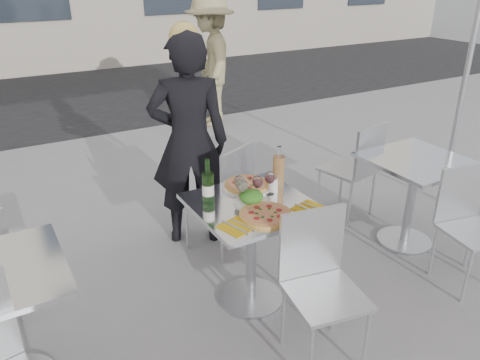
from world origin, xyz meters
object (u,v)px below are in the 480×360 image
pizza_far (247,185)px  wineglass_white_b (239,182)px  side_chair_rfar (358,164)px  main_table (252,232)px  pizza_near (266,215)px  woman_diner (189,142)px  wineglass_white_a (243,186)px  napkin_right (310,209)px  pedestrian_b (211,62)px  side_chair_rnear (467,217)px  sugar_shaker (273,184)px  chair_far (227,190)px  salad_plate (251,198)px  napkin_left (237,226)px  side_table_right (414,183)px  wineglass_red_b (270,178)px  carafe (279,171)px  wineglass_red_a (258,183)px  wine_bottle (208,186)px  chair_near (319,274)px

pizza_far → wineglass_white_b: (-0.12, -0.11, 0.09)m
side_chair_rfar → main_table: bearing=8.7°
wineglass_white_b → pizza_near: bearing=-86.8°
woman_diner → wineglass_white_a: (-0.04, -0.91, 0.00)m
main_table → napkin_right: 0.42m
main_table → pizza_far: size_ratio=2.23×
side_chair_rfar → wineglass_white_b: 1.55m
pedestrian_b → pizza_near: (-1.59, -3.90, -0.13)m
side_chair_rnear → sugar_shaker: 1.41m
chair_far → side_chair_rnear: (1.30, -1.16, -0.03)m
pizza_near → side_chair_rfar: bearing=27.1°
main_table → woman_diner: bearing=90.0°
side_chair_rfar → pedestrian_b: 3.19m
salad_plate → wineglass_white_b: (-0.03, 0.10, 0.07)m
pedestrian_b → napkin_left: size_ratio=7.99×
side_table_right → pedestrian_b: pedestrian_b is taller
pedestrian_b → wineglass_red_b: pedestrian_b is taller
main_table → woman_diner: size_ratio=0.44×
main_table → wineglass_white_a: (-0.04, 0.04, 0.32)m
carafe → wineglass_red_a: (-0.21, -0.07, -0.01)m
wineglass_red_b → napkin_left: wineglass_red_b is taller
main_table → wineglass_red_a: (0.07, 0.04, 0.32)m
sugar_shaker → pizza_far: bearing=131.8°
side_table_right → wine_bottle: wine_bottle is taller
chair_far → sugar_shaker: chair_far is taller
chair_near → side_chair_rfar: (1.31, 1.10, 0.01)m
side_chair_rfar → pedestrian_b: pedestrian_b is taller
chair_near → side_chair_rfar: 1.71m
pizza_near → sugar_shaker: 0.35m
wineglass_red_a → napkin_right: bearing=-55.0°
chair_far → side_chair_rnear: chair_far is taller
chair_near → pizza_far: chair_near is taller
woman_diner → wineglass_red_a: size_ratio=10.85×
wineglass_red_a → side_table_right: bearing=-1.7°
chair_far → wine_bottle: (-0.39, -0.49, 0.33)m
pizza_near → salad_plate: salad_plate is taller
carafe → chair_near: bearing=-104.0°
salad_plate → sugar_shaker: bearing=19.3°
main_table → wine_bottle: 0.42m
pizza_far → wineglass_white_a: wineglass_white_a is taller
wine_bottle → wineglass_red_a: size_ratio=1.87×
chair_near → napkin_left: chair_near is taller
side_chair_rnear → wineglass_white_b: bearing=167.7°
main_table → wineglass_red_b: bearing=19.4°
main_table → wineglass_red_a: wineglass_red_a is taller
pedestrian_b → pizza_far: (-1.48, -3.50, -0.13)m
wineglass_red_b → woman_diner: bearing=100.8°
wineglass_white_a → napkin_right: wineglass_white_a is taller
wineglass_white_a → napkin_left: size_ratio=0.71×
carafe → sugar_shaker: carafe is taller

